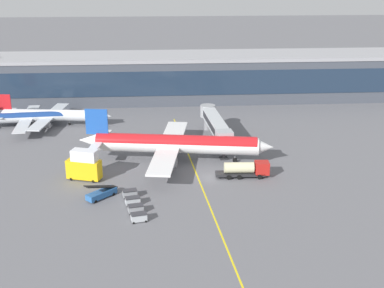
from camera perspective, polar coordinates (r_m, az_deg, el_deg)
ground_plane at (r=100.56m, az=2.24°, el=-3.96°), size 700.00×700.00×0.00m
apron_lead_in_line at (r=102.13m, az=0.55°, el=-3.56°), size 6.69×79.77×0.01m
terminal_building at (r=161.84m, az=5.63°, el=7.79°), size 203.61×20.16×14.31m
main_airliner at (r=108.23m, az=-1.99°, el=0.02°), size 42.88×34.24×11.37m
jet_bridge at (r=119.57m, az=2.64°, el=2.46°), size 5.35×24.91×6.61m
fuel_tanker at (r=100.99m, az=6.23°, el=-2.89°), size 10.89×3.02×3.25m
belt_loader at (r=93.34m, az=-10.37°, el=-5.57°), size 5.87×5.77×3.49m
catering_lift at (r=101.13m, az=-12.30°, el=-2.40°), size 7.24×4.45×6.30m
baggage_cart_0 at (r=84.44m, az=-6.13°, el=-8.35°), size 2.91×2.08×1.48m
baggage_cart_1 at (r=87.25m, az=-6.50°, el=-7.39°), size 2.91×2.08×1.48m
baggage_cart_2 at (r=90.08m, az=-6.85°, el=-6.49°), size 2.91×2.08×1.48m
baggage_cart_3 at (r=92.94m, az=-7.17°, el=-5.65°), size 2.91×2.08×1.48m
commuter_jet_far at (r=138.48m, az=-15.77°, el=3.23°), size 32.32×25.77×8.33m
commuter_jet_near at (r=138.63m, az=-18.12°, el=2.96°), size 32.24×25.76×7.71m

